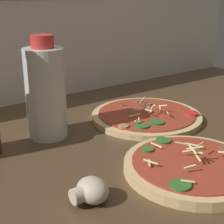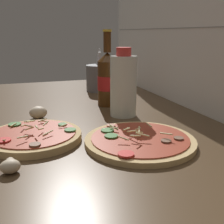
% 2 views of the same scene
% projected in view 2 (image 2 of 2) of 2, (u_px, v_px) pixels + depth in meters
% --- Properties ---
extents(counter_slab, '(1.60, 0.90, 0.03)m').
position_uv_depth(counter_slab, '(65.00, 132.00, 0.80)').
color(counter_slab, '#4C3823').
rests_on(counter_slab, ground).
extents(tile_backsplash, '(1.60, 0.01, 0.60)m').
position_uv_depth(tile_backsplash, '(209.00, 27.00, 0.86)').
color(tile_backsplash, white).
rests_on(tile_backsplash, ground).
extents(pizza_near, '(0.24, 0.24, 0.05)m').
position_uv_depth(pizza_near, '(34.00, 136.00, 0.70)').
color(pizza_near, tan).
rests_on(pizza_near, counter_slab).
extents(pizza_far, '(0.27, 0.27, 0.04)m').
position_uv_depth(pizza_far, '(140.00, 140.00, 0.68)').
color(pizza_far, tan).
rests_on(pizza_far, counter_slab).
extents(beer_bottle, '(0.07, 0.07, 0.27)m').
position_uv_depth(beer_bottle, '(107.00, 78.00, 1.01)').
color(beer_bottle, '#47280F').
rests_on(beer_bottle, counter_slab).
extents(oil_bottle, '(0.08, 0.08, 0.22)m').
position_uv_depth(oil_bottle, '(123.00, 85.00, 0.89)').
color(oil_bottle, silver).
rests_on(oil_bottle, counter_slab).
extents(mushroom_left, '(0.06, 0.05, 0.04)m').
position_uv_depth(mushroom_left, '(38.00, 112.00, 0.88)').
color(mushroom_left, beige).
rests_on(mushroom_left, counter_slab).
extents(mushroom_right, '(0.04, 0.04, 0.03)m').
position_uv_depth(mushroom_right, '(10.00, 166.00, 0.54)').
color(mushroom_right, beige).
rests_on(mushroom_right, counter_slab).
extents(utensil_crock, '(0.12, 0.12, 0.19)m').
position_uv_depth(utensil_crock, '(99.00, 78.00, 1.28)').
color(utensil_crock, slate).
rests_on(utensil_crock, counter_slab).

